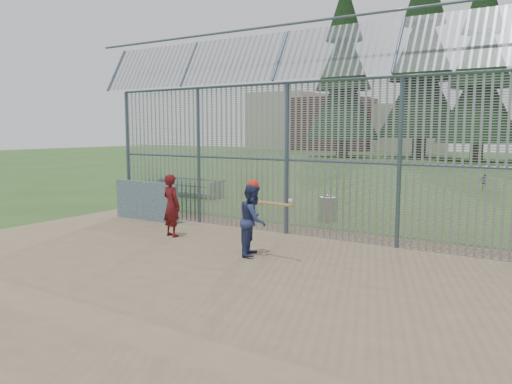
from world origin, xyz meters
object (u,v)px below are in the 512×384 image
Objects in this scene: dugout_wall at (146,201)px; onlooker at (171,205)px; bleacher at (191,187)px; trash_can at (327,209)px; batter at (253,220)px.

dugout_wall is 1.54× the size of onlooker.
dugout_wall is 0.83× the size of bleacher.
onlooker is at bearing -119.25° from trash_can.
onlooker is 8.07m from bleacher.
batter is 2.90m from onlooker.
batter is at bearing -42.09° from bleacher.
onlooker is 1.99× the size of trash_can.
batter reaches higher than bleacher.
trash_can reaches higher than bleacher.
onlooker reaches higher than trash_can.
bleacher is (-7.69, 6.95, -0.40)m from batter.
trash_can is at bearing 32.60° from dugout_wall.
trash_can is at bearing -107.79° from onlooker.
dugout_wall is at bearing -63.37° from bleacher.
onlooker is 0.54× the size of bleacher.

